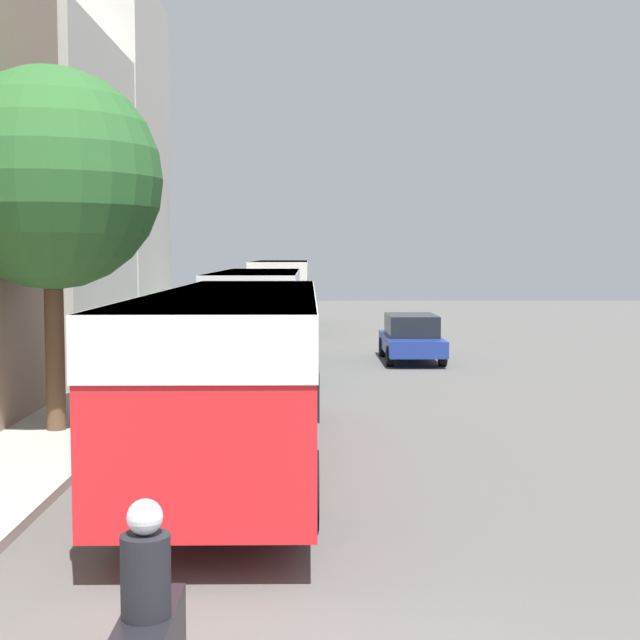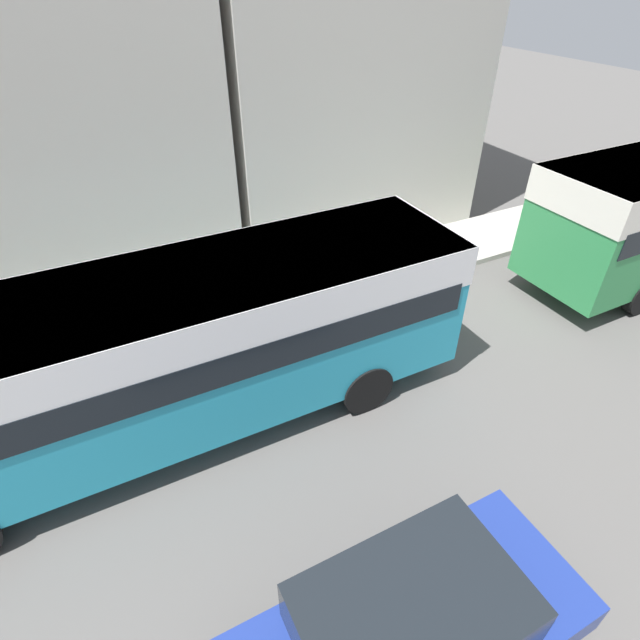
% 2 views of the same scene
% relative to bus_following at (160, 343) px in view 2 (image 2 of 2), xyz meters
% --- Properties ---
extents(building_far_terrace, '(5.77, 8.19, 9.75)m').
position_rel_bus_following_xyz_m(building_far_terrace, '(-7.10, -1.25, 2.96)').
color(building_far_terrace, beige).
rests_on(building_far_terrace, ground_plane).
extents(bus_following, '(2.52, 10.35, 2.94)m').
position_rel_bus_following_xyz_m(bus_following, '(0.00, 0.00, 0.00)').
color(bus_following, teal).
rests_on(bus_following, ground_plane).
extents(car_crossing, '(1.85, 4.36, 1.51)m').
position_rel_bus_following_xyz_m(car_crossing, '(4.87, 1.43, -1.13)').
color(car_crossing, navy).
rests_on(car_crossing, ground_plane).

